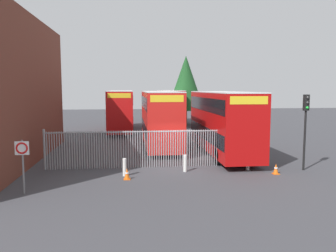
% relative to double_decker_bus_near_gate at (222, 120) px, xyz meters
% --- Properties ---
extents(ground_plane, '(100.00, 100.00, 0.00)m').
position_rel_double_decker_bus_near_gate_xyz_m(ground_plane, '(-3.77, 4.51, -2.42)').
color(ground_plane, '#3D3D42').
extents(palisade_fence, '(13.38, 0.14, 2.35)m').
position_rel_double_decker_bus_near_gate_xyz_m(palisade_fence, '(-4.66, -3.49, -1.24)').
color(palisade_fence, gray).
rests_on(palisade_fence, ground).
extents(double_decker_bus_near_gate, '(2.54, 10.81, 4.42)m').
position_rel_double_decker_bus_near_gate_xyz_m(double_decker_bus_near_gate, '(0.00, 0.00, 0.00)').
color(double_decker_bus_near_gate, '#B70C0C').
rests_on(double_decker_bus_near_gate, ground).
extents(double_decker_bus_behind_fence_left, '(2.54, 10.81, 4.42)m').
position_rel_double_decker_bus_near_gate_xyz_m(double_decker_bus_behind_fence_left, '(-4.08, 3.61, 0.00)').
color(double_decker_bus_behind_fence_left, red).
rests_on(double_decker_bus_behind_fence_left, ground).
extents(double_decker_bus_behind_fence_right, '(2.54, 10.81, 4.42)m').
position_rel_double_decker_bus_near_gate_xyz_m(double_decker_bus_behind_fence_right, '(-7.42, 13.80, 0.00)').
color(double_decker_bus_behind_fence_right, red).
rests_on(double_decker_bus_behind_fence_right, ground).
extents(double_decker_bus_far_back, '(2.54, 10.81, 4.42)m').
position_rel_double_decker_bus_near_gate_xyz_m(double_decker_bus_far_back, '(-1.35, 20.50, 0.00)').
color(double_decker_bus_far_back, '#B70C0C').
rests_on(double_decker_bus_far_back, ground).
extents(bollard_near_left, '(0.20, 0.20, 0.95)m').
position_rel_double_decker_bus_near_gate_xyz_m(bollard_near_left, '(-6.73, -5.39, -1.95)').
color(bollard_near_left, silver).
rests_on(bollard_near_left, ground).
extents(bollard_center_front, '(0.20, 0.20, 0.95)m').
position_rel_double_decker_bus_near_gate_xyz_m(bollard_center_front, '(-3.39, -4.79, -1.95)').
color(bollard_center_front, silver).
rests_on(bollard_center_front, ground).
extents(bollard_near_right, '(0.20, 0.20, 0.95)m').
position_rel_double_decker_bus_near_gate_xyz_m(bollard_near_right, '(0.24, -4.78, -1.95)').
color(bollard_near_right, silver).
rests_on(bollard_near_right, ground).
extents(traffic_cone_by_gate, '(0.34, 0.34, 0.59)m').
position_rel_double_decker_bus_near_gate_xyz_m(traffic_cone_by_gate, '(1.43, -5.88, -2.13)').
color(traffic_cone_by_gate, orange).
rests_on(traffic_cone_by_gate, ground).
extents(traffic_cone_mid_forecourt, '(0.34, 0.34, 0.59)m').
position_rel_double_decker_bus_near_gate_xyz_m(traffic_cone_mid_forecourt, '(-6.60, -6.09, -2.13)').
color(traffic_cone_mid_forecourt, orange).
rests_on(traffic_cone_mid_forecourt, ground).
extents(speed_limit_sign_post, '(0.60, 0.14, 2.40)m').
position_rel_double_decker_bus_near_gate_xyz_m(speed_limit_sign_post, '(-11.10, -8.02, -0.65)').
color(speed_limit_sign_post, slate).
rests_on(speed_limit_sign_post, ground).
extents(traffic_light_kerbside, '(0.28, 0.33, 4.30)m').
position_rel_double_decker_bus_near_gate_xyz_m(traffic_light_kerbside, '(3.40, -5.15, 0.56)').
color(traffic_light_kerbside, black).
rests_on(traffic_light_kerbside, ground).
extents(tree_tall_back, '(4.76, 4.76, 8.75)m').
position_rel_double_decker_bus_near_gate_xyz_m(tree_tall_back, '(0.60, 19.64, 2.92)').
color(tree_tall_back, '#4C3823').
rests_on(tree_tall_back, ground).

